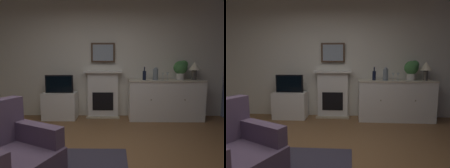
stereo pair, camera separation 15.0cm
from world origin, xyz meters
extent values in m
cube|color=silver|center=(0.00, 2.43, 1.42)|extent=(5.85, 0.06, 2.85)
cube|color=white|center=(0.09, 2.31, 0.53)|extent=(0.70, 0.18, 1.05)
cube|color=tan|center=(0.09, 2.22, 0.01)|extent=(0.77, 0.20, 0.03)
cube|color=black|center=(0.09, 2.22, 0.39)|extent=(0.48, 0.02, 0.42)
cube|color=white|center=(0.09, 2.28, 1.07)|extent=(0.87, 0.27, 0.05)
cube|color=#473323|center=(0.09, 2.35, 1.51)|extent=(0.55, 0.03, 0.45)
cube|color=#8C99A8|center=(0.09, 2.34, 1.51)|extent=(0.47, 0.01, 0.37)
cube|color=white|center=(1.51, 2.13, 0.44)|extent=(1.63, 0.45, 0.87)
cube|color=beige|center=(1.51, 2.13, 0.89)|extent=(1.66, 0.48, 0.03)
sphere|color=brown|center=(1.15, 1.89, 0.50)|extent=(0.02, 0.02, 0.02)
sphere|color=brown|center=(1.87, 1.89, 0.50)|extent=(0.02, 0.02, 0.02)
cylinder|color=#4C4742|center=(2.13, 2.13, 1.01)|extent=(0.10, 0.10, 0.22)
cone|color=#EFE5C6|center=(2.13, 2.13, 1.21)|extent=(0.26, 0.26, 0.18)
cylinder|color=black|center=(1.02, 2.08, 1.00)|extent=(0.08, 0.08, 0.20)
cylinder|color=black|center=(1.02, 2.08, 1.15)|extent=(0.03, 0.03, 0.09)
cylinder|color=silver|center=(1.43, 2.07, 0.91)|extent=(0.06, 0.06, 0.00)
cylinder|color=silver|center=(1.43, 2.07, 0.95)|extent=(0.01, 0.01, 0.09)
cone|color=silver|center=(1.43, 2.07, 1.03)|extent=(0.07, 0.07, 0.07)
cylinder|color=silver|center=(1.54, 2.12, 0.91)|extent=(0.06, 0.06, 0.00)
cylinder|color=silver|center=(1.54, 2.12, 0.95)|extent=(0.01, 0.01, 0.09)
cone|color=silver|center=(1.54, 2.12, 1.03)|extent=(0.07, 0.07, 0.07)
cylinder|color=slate|center=(1.26, 2.08, 1.02)|extent=(0.11, 0.11, 0.24)
sphere|color=slate|center=(1.26, 2.08, 1.14)|extent=(0.08, 0.08, 0.08)
cube|color=white|center=(-0.88, 2.14, 0.30)|extent=(0.75, 0.42, 0.61)
cube|color=black|center=(-0.88, 2.12, 0.81)|extent=(0.62, 0.06, 0.40)
cube|color=black|center=(-0.88, 2.09, 0.81)|extent=(0.57, 0.01, 0.35)
cylinder|color=beige|center=(1.84, 2.18, 0.97)|extent=(0.18, 0.18, 0.14)
sphere|color=#3D753D|center=(1.84, 2.18, 1.17)|extent=(0.30, 0.30, 0.30)
sphere|color=#3D753D|center=(1.90, 2.15, 1.24)|extent=(0.18, 0.18, 0.18)
cube|color=#604C66|center=(-0.66, -0.40, 0.26)|extent=(1.05, 1.03, 0.32)
cube|color=#604C66|center=(-0.52, -0.11, 0.53)|extent=(0.71, 0.44, 0.22)
cylinder|color=#473323|center=(-0.83, 0.04, 0.05)|extent=(0.05, 0.05, 0.10)
camera|label=1|loc=(0.37, -2.22, 1.36)|focal=31.37mm
camera|label=2|loc=(0.52, -2.21, 1.36)|focal=31.37mm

